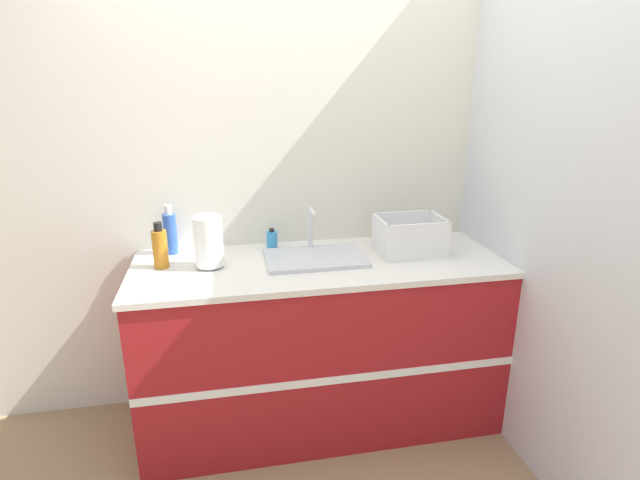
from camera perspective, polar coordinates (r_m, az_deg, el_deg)
ground_plane at (r=2.68m, az=1.54°, el=-23.60°), size 12.00×12.00×0.00m
wall_back at (r=2.73m, az=-1.43°, el=7.83°), size 4.22×0.06×2.60m
wall_right at (r=2.72m, az=20.00°, el=6.72°), size 0.06×2.66×2.60m
counter_cabinet at (r=2.68m, az=0.05°, el=-11.59°), size 1.84×0.68×0.92m
sink at (r=2.50m, az=-0.55°, el=-1.83°), size 0.49×0.33×0.24m
paper_towel_roll at (r=2.42m, az=-12.63°, el=-0.20°), size 0.14×0.14×0.25m
dish_rack at (r=2.61m, az=10.18°, el=0.09°), size 0.33×0.25×0.19m
bottle_blue at (r=2.67m, az=-16.74°, el=0.83°), size 0.07×0.07×0.26m
bottle_amber at (r=2.49m, az=-17.81°, el=-0.85°), size 0.07×0.07×0.22m
soap_dispenser at (r=2.65m, az=-5.51°, el=-0.01°), size 0.06×0.06×0.11m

